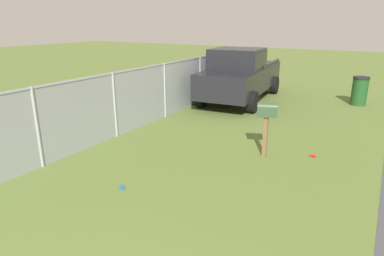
# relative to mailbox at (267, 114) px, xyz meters

# --- Properties ---
(mailbox) EXTENTS (0.34, 0.49, 1.29)m
(mailbox) POSITION_rel_mailbox_xyz_m (0.00, 0.00, 0.00)
(mailbox) COLOR brown
(mailbox) RESTS_ON ground
(pickup_truck) EXTENTS (5.60, 2.60, 2.09)m
(pickup_truck) POSITION_rel_mailbox_xyz_m (5.07, 2.77, 0.08)
(pickup_truck) COLOR black
(pickup_truck) RESTS_ON ground
(trash_bin) EXTENTS (0.59, 0.59, 1.08)m
(trash_bin) POSITION_rel_mailbox_xyz_m (6.74, -1.40, -0.48)
(trash_bin) COLOR #1E4C1E
(trash_bin) RESTS_ON ground
(fence_section) EXTENTS (16.53, 0.07, 1.78)m
(fence_section) POSITION_rel_mailbox_xyz_m (0.47, 4.00, -0.07)
(fence_section) COLOR #9EA3A8
(fence_section) RESTS_ON ground
(litter_can_near_hydrant) EXTENTS (0.12, 0.14, 0.07)m
(litter_can_near_hydrant) POSITION_rel_mailbox_xyz_m (-2.95, 1.79, -0.99)
(litter_can_near_hydrant) COLOR blue
(litter_can_near_hydrant) RESTS_ON ground
(litter_can_midfield_a) EXTENTS (0.09, 0.13, 0.07)m
(litter_can_midfield_a) POSITION_rel_mailbox_xyz_m (0.53, -1.02, -0.99)
(litter_can_midfield_a) COLOR red
(litter_can_midfield_a) RESTS_ON ground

